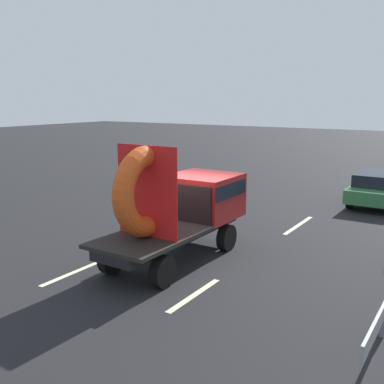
# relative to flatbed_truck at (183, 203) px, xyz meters

# --- Properties ---
(ground_plane) EXTENTS (120.00, 120.00, 0.00)m
(ground_plane) POSITION_rel_flatbed_truck_xyz_m (-0.15, 0.36, -1.61)
(ground_plane) COLOR black
(flatbed_truck) EXTENTS (2.02, 5.32, 3.45)m
(flatbed_truck) POSITION_rel_flatbed_truck_xyz_m (0.00, 0.00, 0.00)
(flatbed_truck) COLOR black
(flatbed_truck) RESTS_ON ground_plane
(distant_sedan) EXTENTS (1.89, 4.41, 1.44)m
(distant_sedan) POSITION_rel_flatbed_truck_xyz_m (3.52, 10.16, -0.84)
(distant_sedan) COLOR black
(distant_sedan) RESTS_ON ground_plane
(lane_dash_left_near) EXTENTS (0.16, 2.50, 0.01)m
(lane_dash_left_near) POSITION_rel_flatbed_truck_xyz_m (-1.76, -2.58, -1.61)
(lane_dash_left_near) COLOR beige
(lane_dash_left_near) RESTS_ON ground_plane
(lane_dash_left_far) EXTENTS (0.16, 2.91, 0.01)m
(lane_dash_left_far) POSITION_rel_flatbed_truck_xyz_m (-1.76, 5.65, -1.61)
(lane_dash_left_far) COLOR beige
(lane_dash_left_far) RESTS_ON ground_plane
(lane_dash_right_near) EXTENTS (0.16, 2.19, 0.01)m
(lane_dash_right_near) POSITION_rel_flatbed_truck_xyz_m (1.76, -2.17, -1.61)
(lane_dash_right_near) COLOR beige
(lane_dash_right_near) RESTS_ON ground_plane
(lane_dash_right_far) EXTENTS (0.16, 2.82, 0.01)m
(lane_dash_right_far) POSITION_rel_flatbed_truck_xyz_m (1.76, 5.07, -1.61)
(lane_dash_right_far) COLOR beige
(lane_dash_right_far) RESTS_ON ground_plane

